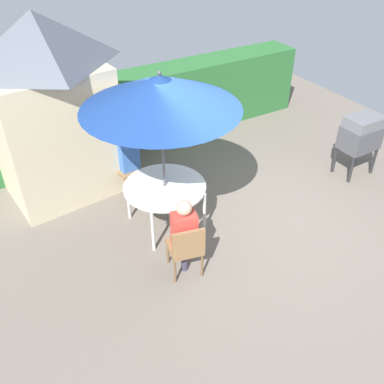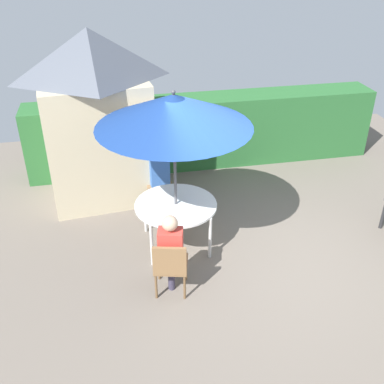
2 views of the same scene
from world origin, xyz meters
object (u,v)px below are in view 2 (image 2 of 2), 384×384
at_px(garden_shed, 96,117).
at_px(chair_near_shed, 171,264).
at_px(person_in_blue, 159,170).
at_px(person_in_red, 171,245).
at_px(patio_table, 176,207).
at_px(patio_umbrella, 174,111).
at_px(chair_far_side, 159,181).

height_order(garden_shed, chair_near_shed, garden_shed).
relative_size(garden_shed, person_in_blue, 2.51).
relative_size(chair_near_shed, person_in_red, 0.71).
bearing_deg(garden_shed, patio_table, -59.07).
height_order(patio_umbrella, person_in_blue, patio_umbrella).
distance_m(patio_table, chair_near_shed, 1.19).
distance_m(garden_shed, patio_umbrella, 2.28).
xyz_separation_m(patio_table, chair_far_side, (-0.10, 1.28, -0.20)).
xyz_separation_m(garden_shed, patio_table, (1.12, -1.86, -0.89)).
height_order(chair_near_shed, person_in_blue, person_in_blue).
relative_size(person_in_red, person_in_blue, 1.00).
relative_size(patio_umbrella, chair_near_shed, 2.92).
relative_size(garden_shed, chair_near_shed, 3.52).
xyz_separation_m(garden_shed, chair_near_shed, (0.84, -3.00, -1.10)).
xyz_separation_m(chair_near_shed, person_in_blue, (0.18, 2.33, 0.26)).
bearing_deg(chair_near_shed, patio_table, 76.52).
relative_size(patio_table, patio_umbrella, 0.50).
relative_size(chair_far_side, person_in_blue, 0.71).
bearing_deg(patio_umbrella, chair_far_side, 94.69).
bearing_deg(chair_near_shed, garden_shed, 105.67).
relative_size(garden_shed, patio_table, 2.42).
bearing_deg(chair_far_side, garden_shed, 149.88).
xyz_separation_m(garden_shed, patio_umbrella, (1.12, -1.86, 0.71)).
relative_size(garden_shed, patio_umbrella, 1.20).
bearing_deg(person_in_blue, patio_umbrella, -85.31).
distance_m(garden_shed, patio_table, 2.35).
distance_m(patio_table, person_in_red, 1.09).
relative_size(patio_umbrella, person_in_red, 2.08).
bearing_deg(chair_far_side, patio_table, -85.31).
xyz_separation_m(patio_table, person_in_red, (-0.25, -1.06, 0.06)).
bearing_deg(chair_far_side, person_in_blue, -85.31).
xyz_separation_m(chair_far_side, person_in_blue, (0.01, -0.09, 0.26)).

